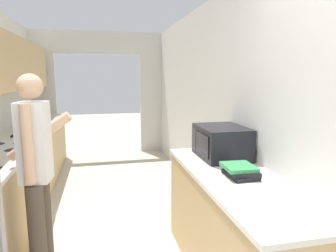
# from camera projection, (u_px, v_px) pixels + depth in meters

# --- Properties ---
(wall_right) EXTENTS (0.06, 7.70, 2.50)m
(wall_right) POSITION_uv_depth(u_px,v_px,m) (223.00, 110.00, 3.29)
(wall_right) COLOR silver
(wall_right) RESTS_ON ground_plane
(wall_far_with_doorway) EXTENTS (2.99, 0.06, 2.50)m
(wall_far_with_doorway) POSITION_uv_depth(u_px,v_px,m) (99.00, 85.00, 6.13)
(wall_far_with_doorway) COLOR silver
(wall_far_with_doorway) RESTS_ON ground_plane
(counter_left) EXTENTS (0.62, 4.13, 0.89)m
(counter_left) POSITION_uv_depth(u_px,v_px,m) (27.00, 163.00, 4.10)
(counter_left) COLOR tan
(counter_left) RESTS_ON ground_plane
(counter_right) EXTENTS (0.62, 1.79, 0.89)m
(counter_right) POSITION_uv_depth(u_px,v_px,m) (235.00, 230.00, 2.31)
(counter_right) COLOR tan
(counter_right) RESTS_ON ground_plane
(range_oven) EXTENTS (0.66, 0.73, 1.03)m
(range_oven) POSITION_uv_depth(u_px,v_px,m) (8.00, 187.00, 3.21)
(range_oven) COLOR white
(range_oven) RESTS_ON ground_plane
(person) EXTENTS (0.53, 0.40, 1.64)m
(person) POSITION_uv_depth(u_px,v_px,m) (37.00, 173.00, 2.31)
(person) COLOR #4C4238
(person) RESTS_ON ground_plane
(microwave) EXTENTS (0.41, 0.53, 0.28)m
(microwave) POSITION_uv_depth(u_px,v_px,m) (221.00, 142.00, 2.72)
(microwave) COLOR black
(microwave) RESTS_ON counter_right
(book_stack) EXTENTS (0.25, 0.27, 0.09)m
(book_stack) POSITION_uv_depth(u_px,v_px,m) (240.00, 171.00, 2.21)
(book_stack) COLOR black
(book_stack) RESTS_ON counter_right
(knife) EXTENTS (0.05, 0.35, 0.02)m
(knife) POSITION_uv_depth(u_px,v_px,m) (14.00, 135.00, 3.71)
(knife) COLOR #B7B7BC
(knife) RESTS_ON counter_left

